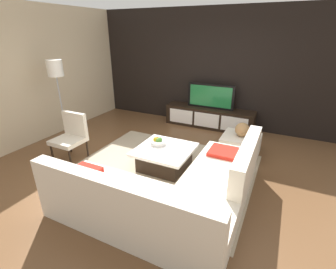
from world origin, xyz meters
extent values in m
plane|color=brown|center=(0.00, 0.00, 0.00)|extent=(14.00, 14.00, 0.00)
cube|color=black|center=(0.00, 2.70, 1.40)|extent=(6.40, 0.12, 2.80)
cube|color=beige|center=(-3.20, 0.20, 1.40)|extent=(0.12, 5.20, 2.80)
cube|color=tan|center=(-0.10, 0.00, 0.01)|extent=(3.04, 2.56, 0.01)
cube|color=black|center=(0.00, 2.40, 0.25)|extent=(2.20, 0.46, 0.50)
cube|color=white|center=(-0.67, 2.16, 0.25)|extent=(0.62, 0.01, 0.35)
cube|color=white|center=(0.00, 2.16, 0.25)|extent=(0.62, 0.01, 0.35)
cube|color=white|center=(0.67, 2.16, 0.25)|extent=(0.62, 0.01, 0.35)
cube|color=black|center=(0.00, 2.40, 0.80)|extent=(1.15, 0.05, 0.59)
cube|color=#1E7238|center=(0.00, 2.37, 0.80)|extent=(1.04, 0.01, 0.50)
cube|color=beige|center=(0.20, -1.30, 0.21)|extent=(2.37, 0.85, 0.42)
cube|color=beige|center=(0.20, -1.64, 0.62)|extent=(2.37, 0.18, 0.42)
cube|color=beige|center=(0.96, -0.10, 0.21)|extent=(0.85, 1.55, 0.42)
cube|color=beige|center=(1.29, -0.10, 0.62)|extent=(0.18, 1.55, 0.42)
cube|color=red|center=(-0.51, -1.30, 0.53)|extent=(0.36, 0.20, 0.22)
cube|color=red|center=(0.96, 0.29, 0.45)|extent=(0.60, 0.44, 0.06)
cube|color=black|center=(-0.10, 0.10, 0.17)|extent=(0.76, 0.76, 0.33)
cube|color=white|center=(-0.10, 0.10, 0.35)|extent=(0.94, 0.94, 0.05)
cylinder|color=black|center=(-2.08, -0.62, 0.19)|extent=(0.04, 0.04, 0.38)
cylinder|color=black|center=(-1.63, -0.62, 0.19)|extent=(0.04, 0.04, 0.38)
cylinder|color=black|center=(-2.08, -0.19, 0.19)|extent=(0.04, 0.04, 0.38)
cylinder|color=black|center=(-1.63, -0.19, 0.19)|extent=(0.04, 0.04, 0.38)
cube|color=beige|center=(-1.86, -0.40, 0.38)|extent=(0.53, 0.51, 0.08)
cube|color=beige|center=(-1.86, -0.19, 0.65)|extent=(0.53, 0.08, 0.45)
cylinder|color=#A5A5AA|center=(-2.56, 0.17, 0.01)|extent=(0.28, 0.28, 0.02)
cylinder|color=#A5A5AA|center=(-2.56, 0.17, 0.73)|extent=(0.03, 0.03, 1.40)
cylinder|color=white|center=(-2.56, 0.17, 1.59)|extent=(0.30, 0.30, 0.32)
cube|color=beige|center=(1.01, 1.18, 0.20)|extent=(0.70, 0.70, 0.40)
cylinder|color=silver|center=(-0.28, 0.20, 0.42)|extent=(0.28, 0.28, 0.07)
sphere|color=#4C8C33|center=(-0.25, 0.20, 0.47)|extent=(0.10, 0.10, 0.10)
sphere|color=gold|center=(-0.27, 0.22, 0.47)|extent=(0.08, 0.08, 0.08)
sphere|color=#B23326|center=(-0.30, 0.21, 0.47)|extent=(0.09, 0.09, 0.09)
sphere|color=gold|center=(-0.32, 0.19, 0.47)|extent=(0.10, 0.10, 0.10)
sphere|color=#4C8C33|center=(-0.27, 0.17, 0.47)|extent=(0.08, 0.08, 0.08)
sphere|color=#997247|center=(1.01, 1.18, 0.54)|extent=(0.27, 0.27, 0.27)
camera|label=1|loc=(1.62, -3.29, 2.26)|focal=26.03mm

